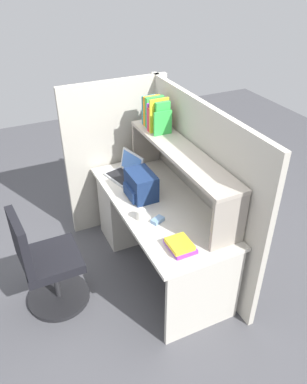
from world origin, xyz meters
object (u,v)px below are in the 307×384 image
Objects in this scene: laptop at (126,172)px; computer_mouse at (158,220)px; paper_cup at (141,215)px; office_chair at (46,267)px; backpack at (141,185)px.

laptop reaches higher than computer_mouse.
laptop is at bearing 168.54° from paper_cup.
laptop is 0.68m from paper_cup.
office_chair is at bearing -60.12° from laptop.
backpack is at bearing 156.86° from paper_cup.
laptop is 3.49× the size of computer_mouse.
computer_mouse is at bearing -110.42° from office_chair.
backpack reaches higher than laptop.
computer_mouse is 0.97m from office_chair.
computer_mouse is at bearing -2.52° from laptop.
laptop reaches higher than paper_cup.
computer_mouse is (0.76, -0.03, -0.03)m from laptop.
laptop is 0.76m from computer_mouse.
laptop is 0.38m from backpack.
office_chair is at bearing -100.59° from paper_cup.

